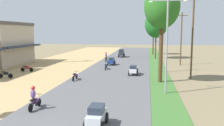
# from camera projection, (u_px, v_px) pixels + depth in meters

# --- Properties ---
(parked_motorbike_second) EXTENTS (1.80, 0.54, 0.94)m
(parked_motorbike_second) POSITION_uv_depth(u_px,v_px,m) (6.00, 74.00, 26.95)
(parked_motorbike_second) COLOR black
(parked_motorbike_second) RESTS_ON dirt_shoulder
(parked_motorbike_third) EXTENTS (1.80, 0.54, 0.94)m
(parked_motorbike_third) POSITION_uv_depth(u_px,v_px,m) (27.00, 68.00, 31.38)
(parked_motorbike_third) COLOR black
(parked_motorbike_third) RESTS_ON dirt_shoulder
(median_tree_nearest) EXTENTS (3.65, 3.65, 10.16)m
(median_tree_nearest) POSITION_uv_depth(u_px,v_px,m) (162.00, 7.00, 23.93)
(median_tree_nearest) COLOR #4C351E
(median_tree_nearest) RESTS_ON median_strip
(median_tree_second) EXTENTS (4.44, 4.44, 9.48)m
(median_tree_second) POSITION_uv_depth(u_px,v_px,m) (156.00, 24.00, 46.26)
(median_tree_second) COLOR #4C351E
(median_tree_second) RESTS_ON median_strip
(median_tree_third) EXTENTS (3.40, 3.40, 8.69)m
(median_tree_third) POSITION_uv_depth(u_px,v_px,m) (154.00, 27.00, 54.70)
(median_tree_third) COLOR #4C351E
(median_tree_third) RESTS_ON median_strip
(streetlamp_near) EXTENTS (3.16, 0.20, 8.01)m
(streetlamp_near) POSITION_uv_depth(u_px,v_px,m) (167.00, 40.00, 19.80)
(streetlamp_near) COLOR gray
(streetlamp_near) RESTS_ON median_strip
(streetlamp_mid) EXTENTS (3.16, 0.20, 7.60)m
(streetlamp_mid) POSITION_uv_depth(u_px,v_px,m) (160.00, 39.00, 30.52)
(streetlamp_mid) COLOR gray
(streetlamp_mid) RESTS_ON median_strip
(utility_pole_near) EXTENTS (1.80, 0.20, 9.41)m
(utility_pole_near) POSITION_uv_depth(u_px,v_px,m) (192.00, 36.00, 26.45)
(utility_pole_near) COLOR brown
(utility_pole_near) RESTS_ON ground
(utility_pole_far) EXTENTS (1.80, 0.20, 8.41)m
(utility_pole_far) POSITION_uv_depth(u_px,v_px,m) (181.00, 38.00, 37.43)
(utility_pole_far) COLOR brown
(utility_pole_far) RESTS_ON ground
(car_hatchback_silver) EXTENTS (1.04, 2.00, 1.23)m
(car_hatchback_silver) POSITION_uv_depth(u_px,v_px,m) (96.00, 115.00, 13.05)
(car_hatchback_silver) COLOR #B7BCC1
(car_hatchback_silver) RESTS_ON road_strip
(car_sedan_white) EXTENTS (1.10, 2.26, 1.19)m
(car_sedan_white) POSITION_uv_depth(u_px,v_px,m) (133.00, 69.00, 29.01)
(car_sedan_white) COLOR silver
(car_sedan_white) RESTS_ON road_strip
(car_hatchback_blue) EXTENTS (1.04, 2.00, 1.23)m
(car_hatchback_blue) POSITION_uv_depth(u_px,v_px,m) (111.00, 61.00, 37.63)
(car_hatchback_blue) COLOR navy
(car_hatchback_blue) RESTS_ON road_strip
(car_van_charcoal) EXTENTS (1.19, 2.41, 1.67)m
(car_van_charcoal) POSITION_uv_depth(u_px,v_px,m) (122.00, 53.00, 49.43)
(car_van_charcoal) COLOR #282D33
(car_van_charcoal) RESTS_ON road_strip
(motorbike_foreground_rider) EXTENTS (0.54, 1.80, 1.66)m
(motorbike_foreground_rider) POSITION_uv_depth(u_px,v_px,m) (34.00, 98.00, 16.01)
(motorbike_foreground_rider) COLOR black
(motorbike_foreground_rider) RESTS_ON road_strip
(motorbike_ahead_second) EXTENTS (0.54, 1.80, 0.94)m
(motorbike_ahead_second) POSITION_uv_depth(u_px,v_px,m) (75.00, 76.00, 25.83)
(motorbike_ahead_second) COLOR black
(motorbike_ahead_second) RESTS_ON road_strip
(motorbike_ahead_third) EXTENTS (0.54, 1.80, 0.94)m
(motorbike_ahead_third) POSITION_uv_depth(u_px,v_px,m) (106.00, 66.00, 33.19)
(motorbike_ahead_third) COLOR black
(motorbike_ahead_third) RESTS_ON road_strip
(motorbike_ahead_fourth) EXTENTS (0.54, 1.80, 1.66)m
(motorbike_ahead_fourth) POSITION_uv_depth(u_px,v_px,m) (106.00, 57.00, 42.27)
(motorbike_ahead_fourth) COLOR black
(motorbike_ahead_fourth) RESTS_ON road_strip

